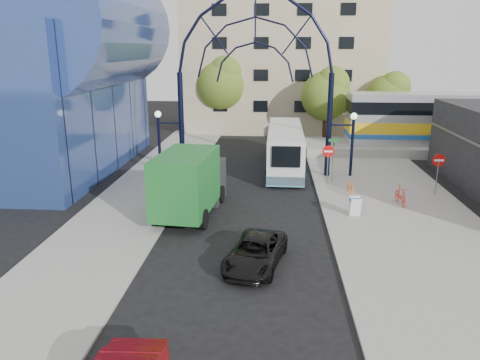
# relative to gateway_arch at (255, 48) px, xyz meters

# --- Properties ---
(ground) EXTENTS (120.00, 120.00, 0.00)m
(ground) POSITION_rel_gateway_arch_xyz_m (0.00, -14.00, -8.56)
(ground) COLOR black
(ground) RESTS_ON ground
(sidewalk_east) EXTENTS (8.00, 56.00, 0.12)m
(sidewalk_east) POSITION_rel_gateway_arch_xyz_m (8.00, -10.00, -8.50)
(sidewalk_east) COLOR gray
(sidewalk_east) RESTS_ON ground
(plaza_west) EXTENTS (5.00, 50.00, 0.12)m
(plaza_west) POSITION_rel_gateway_arch_xyz_m (-6.50, -8.00, -8.50)
(plaza_west) COLOR gray
(plaza_west) RESTS_ON ground
(gateway_arch) EXTENTS (13.64, 0.44, 12.10)m
(gateway_arch) POSITION_rel_gateway_arch_xyz_m (0.00, 0.00, 0.00)
(gateway_arch) COLOR black
(gateway_arch) RESTS_ON ground
(stop_sign) EXTENTS (0.80, 0.07, 2.50)m
(stop_sign) POSITION_rel_gateway_arch_xyz_m (4.80, -2.00, -6.56)
(stop_sign) COLOR slate
(stop_sign) RESTS_ON sidewalk_east
(do_not_enter_sign) EXTENTS (0.76, 0.07, 2.48)m
(do_not_enter_sign) POSITION_rel_gateway_arch_xyz_m (11.00, -4.00, -6.58)
(do_not_enter_sign) COLOR slate
(do_not_enter_sign) RESTS_ON sidewalk_east
(street_name_sign) EXTENTS (0.70, 0.70, 2.80)m
(street_name_sign) POSITION_rel_gateway_arch_xyz_m (5.20, -1.40, -6.43)
(street_name_sign) COLOR slate
(street_name_sign) RESTS_ON sidewalk_east
(sandwich_board) EXTENTS (0.55, 0.61, 0.99)m
(sandwich_board) POSITION_rel_gateway_arch_xyz_m (5.60, -8.02, -7.81)
(sandwich_board) COLOR white
(sandwich_board) RESTS_ON sidewalk_east
(transit_hall) EXTENTS (16.50, 18.00, 14.50)m
(transit_hall) POSITION_rel_gateway_arch_xyz_m (-15.30, 1.00, -1.86)
(transit_hall) COLOR navy
(transit_hall) RESTS_ON ground
(apartment_block) EXTENTS (20.00, 12.10, 14.00)m
(apartment_block) POSITION_rel_gateway_arch_xyz_m (2.00, 20.97, -1.55)
(apartment_block) COLOR tan
(apartment_block) RESTS_ON ground
(tree_north_a) EXTENTS (4.48, 4.48, 7.00)m
(tree_north_a) POSITION_rel_gateway_arch_xyz_m (6.12, 11.93, -3.95)
(tree_north_a) COLOR #382314
(tree_north_a) RESTS_ON ground
(tree_north_b) EXTENTS (5.12, 5.12, 8.00)m
(tree_north_b) POSITION_rel_gateway_arch_xyz_m (-3.88, 15.93, -3.29)
(tree_north_b) COLOR #382314
(tree_north_b) RESTS_ON ground
(tree_north_c) EXTENTS (4.16, 4.16, 6.50)m
(tree_north_c) POSITION_rel_gateway_arch_xyz_m (12.12, 13.93, -4.28)
(tree_north_c) COLOR #382314
(tree_north_c) RESTS_ON ground
(city_bus) EXTENTS (2.68, 10.95, 2.99)m
(city_bus) POSITION_rel_gateway_arch_xyz_m (2.15, 2.05, -6.99)
(city_bus) COLOR silver
(city_bus) RESTS_ON ground
(green_truck) EXTENTS (3.16, 7.07, 3.47)m
(green_truck) POSITION_rel_gateway_arch_xyz_m (-3.03, -7.89, -6.83)
(green_truck) COLOR black
(green_truck) RESTS_ON ground
(black_suv) EXTENTS (2.83, 4.59, 1.19)m
(black_suv) POSITION_rel_gateway_arch_xyz_m (0.65, -14.00, -7.96)
(black_suv) COLOR black
(black_suv) RESTS_ON ground
(bike_near_a) EXTENTS (0.68, 1.75, 0.90)m
(bike_near_a) POSITION_rel_gateway_arch_xyz_m (5.96, -4.27, -7.98)
(bike_near_a) COLOR orange
(bike_near_a) RESTS_ON sidewalk_east
(bike_near_b) EXTENTS (0.65, 1.80, 1.06)m
(bike_near_b) POSITION_rel_gateway_arch_xyz_m (8.44, -6.00, -7.91)
(bike_near_b) COLOR #F74231
(bike_near_b) RESTS_ON sidewalk_east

